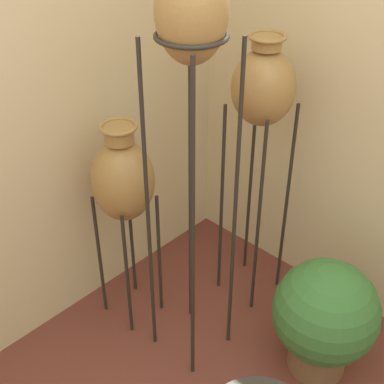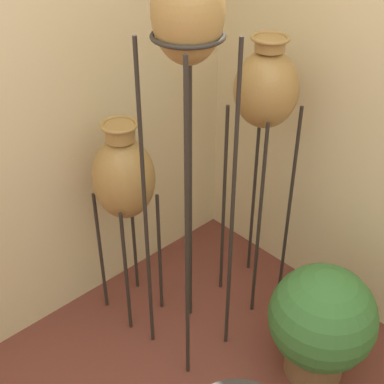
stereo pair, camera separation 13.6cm
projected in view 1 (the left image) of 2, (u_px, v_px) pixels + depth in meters
The scene contains 4 objects.
vase_stand_tall at pixel (191, 26), 2.08m from camera, with size 0.32×0.32×2.18m.
vase_stand_medium at pixel (263, 92), 2.73m from camera, with size 0.33×0.33×1.64m.
vase_stand_short at pixel (123, 181), 2.79m from camera, with size 0.33×0.33×1.26m.
potted_plant at pixel (325, 317), 2.75m from camera, with size 0.55×0.55×0.69m.
Camera 1 is at (-0.85, -0.57, 2.44)m, focal length 50.00 mm.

